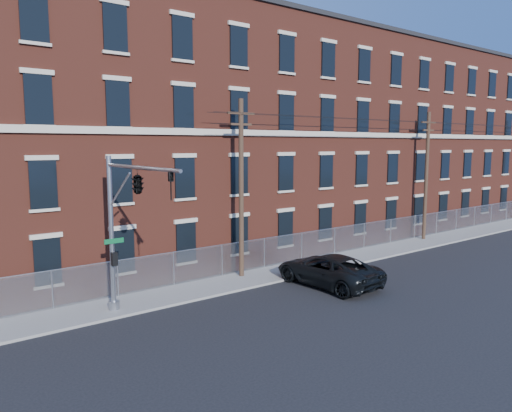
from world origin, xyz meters
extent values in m
plane|color=black|center=(0.00, 0.00, 0.00)|extent=(140.00, 140.00, 0.00)
cube|color=gray|center=(12.00, 5.00, 0.06)|extent=(65.00, 3.00, 0.12)
cube|color=maroon|center=(12.00, 14.00, 8.00)|extent=(55.00, 14.00, 16.00)
cube|color=black|center=(12.00, 14.00, 16.15)|extent=(55.30, 14.30, 0.30)
cube|color=beige|center=(12.00, 6.92, 8.30)|extent=(55.00, 0.18, 0.35)
cube|color=black|center=(-8.17, 6.94, 2.20)|extent=(1.20, 0.10, 2.20)
cube|color=black|center=(-8.17, 6.94, 5.80)|extent=(1.20, 0.10, 2.20)
cube|color=black|center=(-8.17, 6.94, 9.60)|extent=(1.20, 0.10, 2.20)
cube|color=black|center=(-8.17, 6.94, 13.20)|extent=(1.20, 0.10, 2.20)
cube|color=black|center=(-4.50, 6.94, 2.20)|extent=(1.20, 0.10, 2.20)
cube|color=black|center=(-4.50, 6.94, 5.80)|extent=(1.20, 0.10, 2.20)
cube|color=black|center=(-4.50, 6.94, 9.60)|extent=(1.20, 0.10, 2.20)
cube|color=black|center=(-4.50, 6.94, 13.20)|extent=(1.20, 0.10, 2.20)
cube|color=black|center=(-0.83, 6.94, 2.20)|extent=(1.20, 0.10, 2.20)
cube|color=black|center=(-0.83, 6.94, 5.80)|extent=(1.20, 0.10, 2.20)
cube|color=black|center=(-0.83, 6.94, 9.60)|extent=(1.20, 0.10, 2.20)
cube|color=black|center=(-0.83, 6.94, 13.20)|extent=(1.20, 0.10, 2.20)
cube|color=black|center=(2.83, 6.94, 2.20)|extent=(1.20, 0.10, 2.20)
cube|color=black|center=(2.83, 6.94, 5.80)|extent=(1.20, 0.10, 2.20)
cube|color=black|center=(2.83, 6.94, 9.60)|extent=(1.20, 0.10, 2.20)
cube|color=black|center=(2.83, 6.94, 13.20)|extent=(1.20, 0.10, 2.20)
cube|color=black|center=(6.50, 6.94, 2.20)|extent=(1.20, 0.10, 2.20)
cube|color=black|center=(6.50, 6.94, 5.80)|extent=(1.20, 0.10, 2.20)
cube|color=black|center=(6.50, 6.94, 9.60)|extent=(1.20, 0.10, 2.20)
cube|color=black|center=(6.50, 6.94, 13.20)|extent=(1.20, 0.10, 2.20)
cube|color=black|center=(10.17, 6.94, 2.20)|extent=(1.20, 0.10, 2.20)
cube|color=black|center=(10.17, 6.94, 5.80)|extent=(1.20, 0.10, 2.20)
cube|color=black|center=(10.17, 6.94, 9.60)|extent=(1.20, 0.10, 2.20)
cube|color=black|center=(10.17, 6.94, 13.20)|extent=(1.20, 0.10, 2.20)
cube|color=black|center=(13.83, 6.94, 2.20)|extent=(1.20, 0.10, 2.20)
cube|color=black|center=(13.83, 6.94, 5.80)|extent=(1.20, 0.10, 2.20)
cube|color=black|center=(13.83, 6.94, 9.60)|extent=(1.20, 0.10, 2.20)
cube|color=black|center=(13.83, 6.94, 13.20)|extent=(1.20, 0.10, 2.20)
cube|color=black|center=(17.50, 6.94, 2.20)|extent=(1.20, 0.10, 2.20)
cube|color=black|center=(17.50, 6.94, 5.80)|extent=(1.20, 0.10, 2.20)
cube|color=black|center=(17.50, 6.94, 9.60)|extent=(1.20, 0.10, 2.20)
cube|color=black|center=(17.50, 6.94, 13.20)|extent=(1.20, 0.10, 2.20)
cube|color=black|center=(21.17, 6.94, 2.20)|extent=(1.20, 0.10, 2.20)
cube|color=black|center=(21.17, 6.94, 5.80)|extent=(1.20, 0.10, 2.20)
cube|color=black|center=(21.17, 6.94, 9.60)|extent=(1.20, 0.10, 2.20)
cube|color=black|center=(21.17, 6.94, 13.20)|extent=(1.20, 0.10, 2.20)
cube|color=black|center=(24.83, 6.94, 2.20)|extent=(1.20, 0.10, 2.20)
cube|color=black|center=(24.83, 6.94, 5.80)|extent=(1.20, 0.10, 2.20)
cube|color=black|center=(24.83, 6.94, 9.60)|extent=(1.20, 0.10, 2.20)
cube|color=black|center=(24.83, 6.94, 13.20)|extent=(1.20, 0.10, 2.20)
cube|color=black|center=(28.50, 6.94, 2.20)|extent=(1.20, 0.10, 2.20)
cube|color=black|center=(28.50, 6.94, 5.80)|extent=(1.20, 0.10, 2.20)
cube|color=black|center=(28.50, 6.94, 9.60)|extent=(1.20, 0.10, 2.20)
cube|color=black|center=(28.50, 6.94, 13.20)|extent=(1.20, 0.10, 2.20)
cube|color=black|center=(32.17, 6.94, 2.20)|extent=(1.20, 0.10, 2.20)
cube|color=black|center=(32.17, 6.94, 5.80)|extent=(1.20, 0.10, 2.20)
cube|color=black|center=(32.17, 6.94, 9.60)|extent=(1.20, 0.10, 2.20)
cube|color=black|center=(32.17, 6.94, 13.20)|extent=(1.20, 0.10, 2.20)
cube|color=black|center=(35.83, 6.94, 2.20)|extent=(1.20, 0.10, 2.20)
cube|color=black|center=(35.83, 6.94, 5.80)|extent=(1.20, 0.10, 2.20)
cube|color=black|center=(35.83, 6.94, 9.60)|extent=(1.20, 0.10, 2.20)
cube|color=black|center=(35.83, 6.94, 13.20)|extent=(1.20, 0.10, 2.20)
cube|color=#A5A8AD|center=(12.00, 6.30, 1.02)|extent=(59.00, 0.02, 1.80)
cylinder|color=#9EA0A5|center=(12.00, 6.30, 1.92)|extent=(59.00, 0.04, 0.04)
cylinder|color=#9EA0A5|center=(-8.18, 6.30, 1.02)|extent=(0.06, 0.06, 1.85)
cylinder|color=#9EA0A5|center=(-5.08, 6.30, 1.02)|extent=(0.06, 0.06, 1.85)
cylinder|color=#9EA0A5|center=(-1.97, 6.30, 1.02)|extent=(0.06, 0.06, 1.85)
cylinder|color=#9EA0A5|center=(1.13, 6.30, 1.02)|extent=(0.06, 0.06, 1.85)
cylinder|color=#9EA0A5|center=(4.24, 6.30, 1.02)|extent=(0.06, 0.06, 1.85)
cylinder|color=#9EA0A5|center=(7.34, 6.30, 1.02)|extent=(0.06, 0.06, 1.85)
cylinder|color=#9EA0A5|center=(10.45, 6.30, 1.02)|extent=(0.06, 0.06, 1.85)
cylinder|color=#9EA0A5|center=(13.55, 6.30, 1.02)|extent=(0.06, 0.06, 1.85)
cylinder|color=#9EA0A5|center=(16.66, 6.30, 1.02)|extent=(0.06, 0.06, 1.85)
cylinder|color=#9EA0A5|center=(19.76, 6.30, 1.02)|extent=(0.06, 0.06, 1.85)
cylinder|color=#9EA0A5|center=(22.87, 6.30, 1.02)|extent=(0.06, 0.06, 1.85)
cylinder|color=#9EA0A5|center=(25.97, 6.30, 1.02)|extent=(0.06, 0.06, 1.85)
cylinder|color=#9EA0A5|center=(29.08, 6.30, 1.02)|extent=(0.06, 0.06, 1.85)
cylinder|color=#9EA0A5|center=(32.18, 6.30, 1.02)|extent=(0.06, 0.06, 1.85)
cylinder|color=#9EA0A5|center=(35.29, 6.30, 1.02)|extent=(0.06, 0.06, 1.85)
cylinder|color=#9EA0A5|center=(-6.00, 4.50, 3.62)|extent=(0.22, 0.22, 7.00)
cylinder|color=#9EA0A5|center=(-6.00, 4.50, 0.32)|extent=(0.50, 0.50, 0.40)
cylinder|color=#9EA0A5|center=(-6.00, 1.25, 6.72)|extent=(0.14, 6.50, 0.14)
cylinder|color=#9EA0A5|center=(-6.00, 3.30, 5.72)|extent=(0.08, 2.18, 1.56)
cube|color=#0C592D|center=(-5.95, 4.35, 3.32)|extent=(0.90, 0.03, 0.22)
cube|color=black|center=(-6.00, 4.25, 2.52)|extent=(0.25, 0.25, 0.60)
imported|color=black|center=(-6.00, -1.30, 6.17)|extent=(0.16, 0.20, 1.00)
imported|color=black|center=(-6.00, 1.50, 6.17)|extent=(0.53, 2.48, 1.00)
cylinder|color=#432E21|center=(2.00, 5.60, 5.12)|extent=(0.28, 0.28, 10.00)
cube|color=#432E21|center=(2.00, 5.60, 9.32)|extent=(1.80, 0.12, 0.12)
cube|color=#432E21|center=(2.00, 5.60, 8.72)|extent=(1.40, 0.12, 0.12)
cylinder|color=#432E21|center=(20.00, 5.60, 5.12)|extent=(0.28, 0.28, 10.00)
cube|color=#432E21|center=(20.00, 5.60, 9.32)|extent=(1.80, 0.12, 0.12)
cube|color=#432E21|center=(20.00, 5.60, 8.72)|extent=(1.40, 0.12, 0.12)
cylinder|color=black|center=(20.00, 5.30, 9.32)|extent=(40.00, 0.02, 0.02)
cylinder|color=black|center=(20.00, 5.90, 9.32)|extent=(40.00, 0.02, 0.02)
cylinder|color=black|center=(20.00, 5.60, 8.72)|extent=(40.00, 0.02, 0.02)
imported|color=black|center=(4.85, 1.53, 0.85)|extent=(3.07, 6.25, 1.71)
camera|label=1|loc=(-13.93, -16.43, 7.61)|focal=34.04mm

